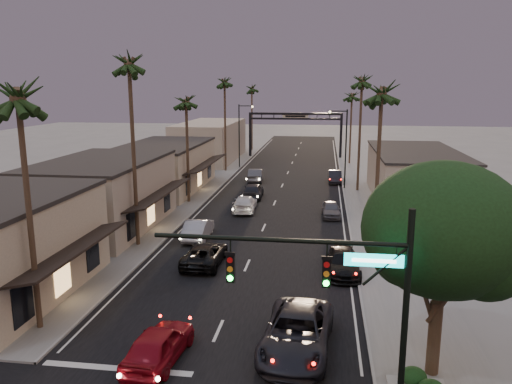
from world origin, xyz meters
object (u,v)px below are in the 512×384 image
(arch, at_px, (295,124))
(oncoming_red, at_px, (159,344))
(palm_ld, at_px, (225,79))
(curbside_near, at_px, (297,333))
(streetlight_left, at_px, (241,131))
(oncoming_silver, at_px, (198,229))
(oncoming_pickup, at_px, (205,254))
(curbside_black, at_px, (343,262))
(palm_lb, at_px, (129,58))
(palm_far, at_px, (252,86))
(corner_tree, at_px, (445,235))
(palm_lc, at_px, (186,97))
(palm_rc, at_px, (352,93))
(traffic_signal, at_px, (347,287))
(palm_rb, at_px, (362,77))
(palm_la, at_px, (17,88))
(streetlight_right, at_px, (344,142))
(palm_ra, at_px, (382,87))

(arch, xyz_separation_m, oncoming_red, (-1.93, -63.00, -4.74))
(palm_ld, xyz_separation_m, curbside_near, (12.44, -46.33, -11.54))
(streetlight_left, distance_m, oncoming_silver, 34.04)
(oncoming_pickup, distance_m, curbside_black, 9.00)
(palm_lb, distance_m, palm_far, 56.03)
(corner_tree, height_order, palm_lc, palm_lc)
(palm_far, bearing_deg, curbside_near, -80.07)
(oncoming_silver, bearing_deg, palm_rc, -110.61)
(curbside_near, bearing_deg, streetlight_left, 106.57)
(palm_lb, relative_size, oncoming_pickup, 2.97)
(traffic_signal, relative_size, palm_ld, 0.60)
(palm_rb, bearing_deg, corner_tree, -88.63)
(palm_ld, bearing_deg, palm_far, 89.25)
(oncoming_pickup, height_order, oncoming_silver, oncoming_silver)
(palm_la, height_order, palm_lb, palm_lb)
(palm_lc, xyz_separation_m, palm_ld, (0.00, 19.00, 1.95))
(palm_ld, distance_m, curbside_near, 49.34)
(traffic_signal, height_order, streetlight_right, streetlight_right)
(streetlight_left, xyz_separation_m, palm_ld, (-1.68, -3.00, 7.09))
(palm_rb, height_order, curbside_black, palm_rb)
(palm_ld, relative_size, curbside_near, 2.25)
(palm_lb, height_order, oncoming_pickup, palm_lb)
(palm_far, relative_size, oncoming_silver, 2.81)
(streetlight_right, distance_m, palm_far, 36.85)
(arch, xyz_separation_m, oncoming_pickup, (-2.80, -51.16, -4.82))
(oncoming_red, relative_size, oncoming_pickup, 0.91)
(palm_lc, xyz_separation_m, oncoming_pickup, (5.80, -17.16, -9.76))
(palm_lc, bearing_deg, oncoming_silver, -71.23)
(oncoming_pickup, relative_size, curbside_near, 0.81)
(traffic_signal, bearing_deg, palm_ra, 81.72)
(streetlight_right, relative_size, palm_far, 0.68)
(palm_rb, height_order, curbside_near, palm_rb)
(palm_rb, bearing_deg, streetlight_right, 149.24)
(streetlight_right, height_order, oncoming_red, streetlight_right)
(traffic_signal, distance_m, palm_rb, 40.77)
(palm_la, distance_m, palm_rb, 39.01)
(streetlight_right, relative_size, curbside_black, 1.84)
(palm_ra, distance_m, palm_rb, 20.02)
(palm_far, xyz_separation_m, oncoming_pickup, (5.50, -59.16, -10.73))
(curbside_near, bearing_deg, palm_rb, 86.60)
(arch, distance_m, streetlight_right, 25.94)
(palm_lc, relative_size, oncoming_red, 2.62)
(palm_ld, height_order, oncoming_silver, palm_ld)
(palm_ra, bearing_deg, streetlight_left, 114.54)
(corner_tree, distance_m, palm_ra, 17.45)
(palm_lb, height_order, palm_rb, palm_lb)
(palm_ra, relative_size, palm_rc, 1.08)
(palm_ld, distance_m, curbside_black, 41.08)
(streetlight_left, height_order, palm_ld, palm_ld)
(streetlight_left, distance_m, palm_ld, 7.88)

